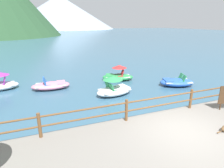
% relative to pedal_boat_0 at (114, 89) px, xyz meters
% --- Properties ---
extents(ground_plane, '(200.00, 200.00, 0.00)m').
position_rel_pedal_boat_0_xyz_m(ground_plane, '(0.66, 34.53, -0.41)').
color(ground_plane, '#38607A').
extents(dock_railing, '(23.92, 0.12, 0.95)m').
position_rel_pedal_boat_0_xyz_m(dock_railing, '(0.66, -3.92, 0.56)').
color(dock_railing, brown).
rests_on(dock_railing, promenade_dock).
extents(pedal_boat_0, '(2.55, 1.64, 1.23)m').
position_rel_pedal_boat_0_xyz_m(pedal_boat_0, '(0.00, 0.00, 0.00)').
color(pedal_boat_0, white).
rests_on(pedal_boat_0, ground).
extents(pedal_boat_2, '(2.59, 1.46, 0.83)m').
position_rel_pedal_boat_0_xyz_m(pedal_boat_2, '(-3.60, 2.64, -0.15)').
color(pedal_boat_2, pink).
rests_on(pedal_boat_2, ground).
extents(pedal_boat_4, '(2.67, 1.95, 1.21)m').
position_rel_pedal_boat_0_xyz_m(pedal_boat_4, '(1.47, 2.90, -0.02)').
color(pedal_boat_4, green).
rests_on(pedal_boat_4, ground).
extents(pedal_boat_5, '(2.73, 2.08, 0.86)m').
position_rel_pedal_boat_0_xyz_m(pedal_boat_5, '(4.85, 0.07, -0.13)').
color(pedal_boat_5, blue).
rests_on(pedal_boat_5, ground).
extents(distant_peak, '(75.07, 75.07, 22.54)m').
position_rel_pedal_boat_0_xyz_m(distant_peak, '(13.49, 135.47, 10.86)').
color(distant_peak, '#93A3B7').
rests_on(distant_peak, ground).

